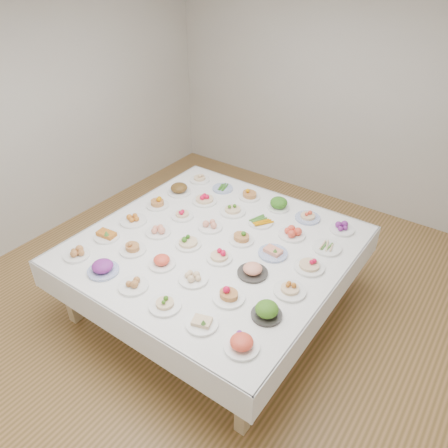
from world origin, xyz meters
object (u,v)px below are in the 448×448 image
Objects in this scene: dish_0 at (76,253)px; dish_18 at (157,201)px; display_table at (215,249)px; dish_35 at (342,227)px.

dish_0 is 1.04m from dish_18.
dish_35 is (0.87, 0.87, 0.11)m from display_table.
display_table is at bearing 44.72° from dish_0.
display_table is 1.23m from dish_0.
dish_35 is at bearing 45.09° from display_table.
dish_18 reaches higher than dish_0.
dish_35 reaches higher than display_table.
dish_35 is at bearing 21.83° from dish_18.
display_table is 10.09× the size of dish_18.
display_table is 0.89m from dish_18.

